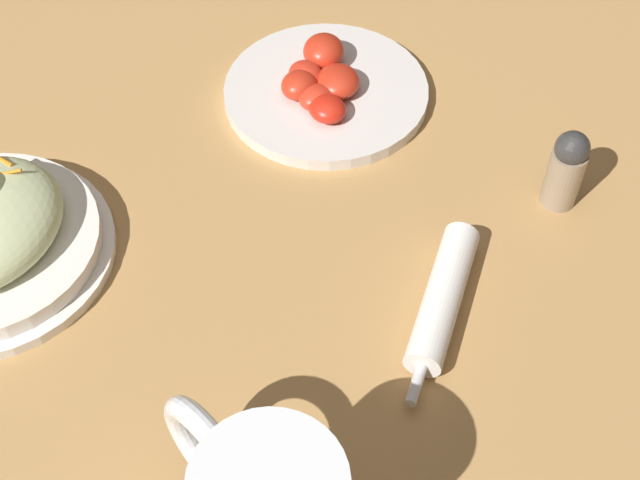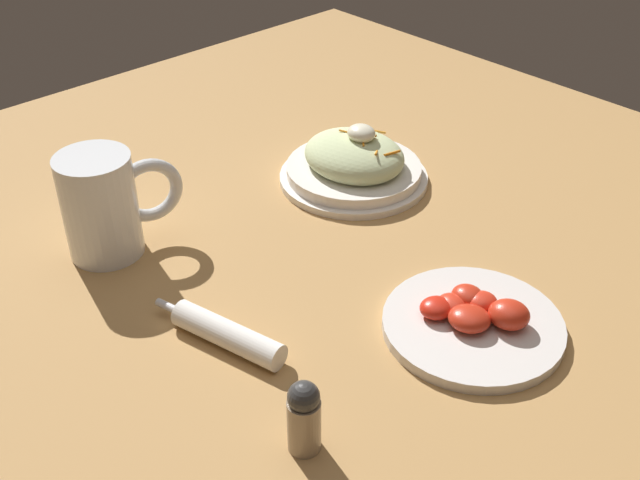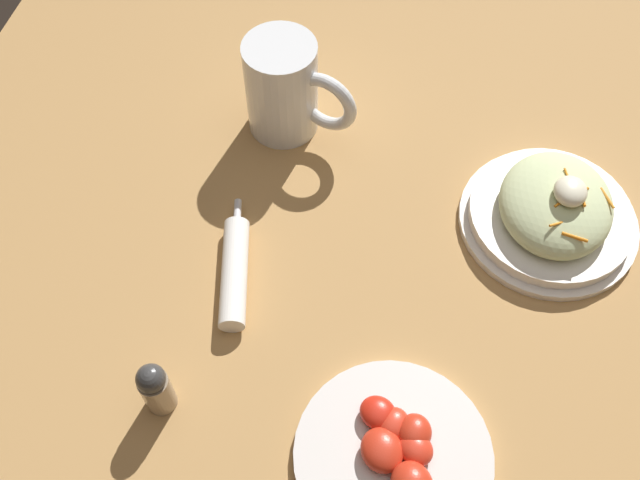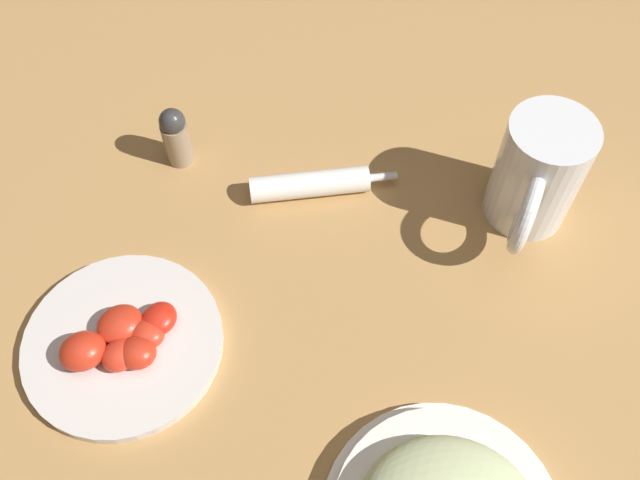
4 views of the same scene
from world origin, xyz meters
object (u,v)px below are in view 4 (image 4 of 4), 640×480
tomato_plate (123,342)px  salt_shaker (176,136)px  napkin_roll (311,184)px  beer_mug (535,179)px

tomato_plate → salt_shaker: size_ratio=2.50×
napkin_roll → tomato_plate: bearing=-127.6°
tomato_plate → salt_shaker: salt_shaker is taller
beer_mug → salt_shaker: beer_mug is taller
beer_mug → salt_shaker: size_ratio=1.87×
napkin_roll → salt_shaker: salt_shaker is taller
beer_mug → tomato_plate: beer_mug is taller
tomato_plate → napkin_roll: bearing=52.4°
beer_mug → tomato_plate: 0.50m
napkin_roll → tomato_plate: 0.29m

